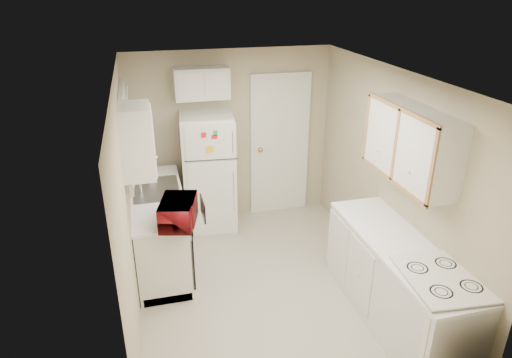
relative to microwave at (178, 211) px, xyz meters
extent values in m
plane|color=beige|center=(0.91, -0.12, -1.05)|extent=(3.80, 3.80, 0.00)
plane|color=white|center=(0.91, -0.12, 1.35)|extent=(3.80, 3.80, 0.00)
plane|color=tan|center=(-0.49, -0.12, 0.15)|extent=(3.80, 3.80, 0.00)
plane|color=tan|center=(2.31, -0.12, 0.15)|extent=(3.80, 3.80, 0.00)
plane|color=tan|center=(0.91, 1.78, 0.15)|extent=(2.80, 2.80, 0.00)
plane|color=tan|center=(0.91, -2.02, 0.15)|extent=(2.80, 2.80, 0.00)
cube|color=silver|center=(-0.19, 0.78, -0.60)|extent=(0.60, 1.80, 0.90)
cube|color=black|center=(0.10, 0.18, -0.56)|extent=(0.03, 0.58, 0.72)
cube|color=gray|center=(-0.19, 0.93, -0.19)|extent=(0.54, 0.74, 0.16)
imported|color=maroon|center=(0.00, 0.00, 0.00)|extent=(0.55, 0.39, 0.33)
imported|color=white|center=(-0.24, 1.24, -0.05)|extent=(0.13, 0.13, 0.21)
cube|color=silver|center=(-0.45, 0.93, 0.55)|extent=(0.10, 0.98, 1.08)
cube|color=silver|center=(-0.34, 0.10, 0.75)|extent=(0.30, 0.45, 0.70)
cube|color=silver|center=(0.53, 1.48, -0.23)|extent=(0.73, 0.72, 1.64)
cube|color=silver|center=(0.51, 1.63, 0.95)|extent=(0.70, 0.30, 0.40)
cube|color=silver|center=(1.61, 1.74, -0.03)|extent=(0.86, 0.06, 2.08)
cube|color=silver|center=(2.01, -0.92, -0.60)|extent=(0.60, 2.00, 0.90)
cube|color=silver|center=(2.06, -1.50, -0.58)|extent=(0.69, 0.83, 0.94)
cube|color=silver|center=(2.16, -0.62, 0.75)|extent=(0.30, 1.20, 0.70)
camera|label=1|loc=(-0.25, -4.19, 2.18)|focal=32.00mm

